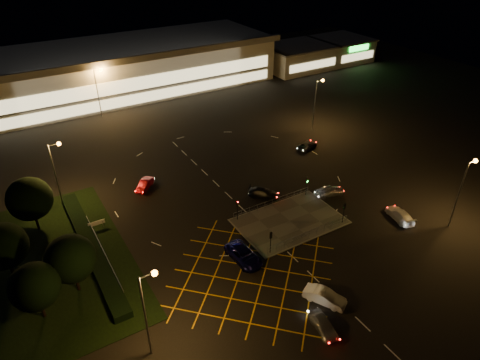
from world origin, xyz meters
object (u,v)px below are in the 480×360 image
signal_sw (271,238)px  car_far_dkgrey (264,193)px  car_circ_red (145,185)px  signal_se (344,209)px  car_left_blue (244,255)px  car_queue_white (325,297)px  car_right_silver (329,191)px  signal_ne (307,182)px  signal_nw (237,206)px  car_east_grey (307,145)px  car_near_silver (323,325)px  car_approach_white (400,215)px

signal_sw → car_far_dkgrey: signal_sw is taller
signal_sw → car_circ_red: (-8.11, 22.39, -1.68)m
signal_sw → signal_se: size_ratio=1.00×
car_circ_red → car_left_blue: bearing=-33.7°
car_queue_white → car_right_silver: car_right_silver is taller
signal_se → signal_ne: same height
signal_nw → car_left_blue: signal_nw is taller
car_circ_red → car_east_grey: 30.04m
signal_se → signal_nw: 14.41m
car_near_silver → car_queue_white: 3.77m
signal_sw → car_queue_white: size_ratio=0.68×
signal_se → car_left_blue: signal_se is taller
signal_nw → car_right_silver: bearing=-6.8°
car_queue_white → car_east_grey: 36.54m
car_left_blue → car_right_silver: size_ratio=1.24×
signal_sw → signal_ne: bearing=-146.4°
signal_nw → car_far_dkgrey: signal_nw is taller
car_circ_red → signal_sw: bearing=-25.7°
signal_ne → car_queue_white: 21.07m
signal_se → car_east_grey: (9.84, 20.07, -1.75)m
signal_se → car_far_dkgrey: signal_se is taller
signal_ne → car_circ_red: size_ratio=0.76×
car_circ_red → car_right_silver: bearing=9.3°
signal_ne → car_left_blue: bearing=-154.6°
signal_sw → car_circ_red: size_ratio=0.76×
signal_se → car_right_silver: 7.08m
signal_se → signal_nw: size_ratio=1.00×
signal_ne → car_approach_white: size_ratio=0.64×
car_approach_white → car_right_silver: bearing=-52.3°
car_queue_white → car_east_grey: size_ratio=1.06×
car_near_silver → car_approach_white: bearing=32.8°
car_far_dkgrey → car_right_silver: (8.70, -4.72, 0.08)m
signal_ne → car_right_silver: signal_ne is taller
car_near_silver → car_left_blue: bearing=106.7°
car_circ_red → car_east_grey: car_circ_red is taller
car_east_grey → car_approach_white: size_ratio=0.89×
car_right_silver → car_east_grey: car_right_silver is taller
car_near_silver → car_queue_white: car_queue_white is taller
signal_sw → signal_ne: size_ratio=1.00×
signal_ne → car_circ_red: bearing=144.4°
signal_se → car_circ_red: 30.15m
signal_se → car_circ_red: bearing=-48.1°
car_queue_white → car_east_grey: car_queue_white is taller
signal_sw → car_circ_red: bearing=-70.1°
signal_se → signal_ne: bearing=-90.0°
signal_sw → car_queue_white: (0.55, -9.63, -1.60)m
signal_ne → car_near_silver: size_ratio=0.78×
car_near_silver → car_far_dkgrey: 24.77m
car_far_dkgrey → car_circ_red: (-14.44, 11.47, -0.01)m
car_queue_white → car_right_silver: bearing=18.6°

